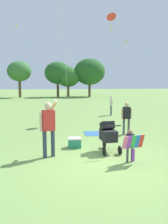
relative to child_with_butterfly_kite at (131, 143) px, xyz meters
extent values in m
plane|color=#75994C|center=(-0.69, 0.10, -0.58)|extent=(120.00, 120.00, 0.00)
cylinder|color=brown|center=(-7.07, 27.48, 0.58)|extent=(0.36, 0.36, 2.33)
ellipsoid|color=#387033|center=(-7.07, 27.48, 3.06)|extent=(3.29, 2.96, 2.80)
cylinder|color=brown|center=(-1.78, 28.26, 0.40)|extent=(0.36, 0.36, 1.95)
ellipsoid|color=#235623|center=(-1.78, 28.26, 2.88)|extent=(3.76, 3.38, 3.19)
cylinder|color=brown|center=(-0.30, 28.12, 0.19)|extent=(0.36, 0.36, 1.54)
ellipsoid|color=#2D6628|center=(-0.30, 28.12, 2.33)|extent=(3.43, 3.09, 2.92)
cylinder|color=brown|center=(2.89, 28.35, 0.34)|extent=(0.36, 0.36, 1.83)
ellipsoid|color=#235623|center=(2.89, 28.35, 3.07)|extent=(4.53, 4.08, 3.85)
cylinder|color=#4C4C51|center=(0.06, 0.05, -0.34)|extent=(0.07, 0.07, 0.47)
cylinder|color=#4C4C51|center=(-0.08, 0.02, -0.34)|extent=(0.07, 0.07, 0.47)
cube|color=black|center=(-0.01, 0.04, 0.07)|extent=(0.23, 0.17, 0.36)
cylinder|color=#A37556|center=(0.12, 0.06, 0.05)|extent=(0.05, 0.05, 0.32)
cylinder|color=#A37556|center=(-0.13, 0.01, 0.05)|extent=(0.05, 0.05, 0.32)
sphere|color=#A37556|center=(-0.01, 0.04, 0.32)|extent=(0.12, 0.12, 0.12)
cube|color=red|center=(0.28, -0.09, 0.07)|extent=(0.15, 0.16, 0.39)
cube|color=blue|center=(0.15, -0.11, 0.07)|extent=(0.15, 0.16, 0.39)
cube|color=green|center=(0.03, -0.14, 0.07)|extent=(0.15, 0.16, 0.39)
cube|color=purple|center=(-0.09, -0.17, 0.07)|extent=(0.15, 0.16, 0.39)
cube|color=pink|center=(-0.22, -0.19, 0.07)|extent=(0.15, 0.16, 0.39)
cube|color=purple|center=(0.03, -0.16, -0.31)|extent=(0.08, 0.03, 0.36)
cylinder|color=#33384C|center=(-2.46, 0.75, -0.16)|extent=(0.12, 0.12, 0.83)
cylinder|color=#33384C|center=(-2.21, 0.83, -0.16)|extent=(0.12, 0.12, 0.83)
cube|color=red|center=(-2.34, 0.79, 0.57)|extent=(0.42, 0.33, 0.63)
cylinder|color=beige|center=(-2.55, 0.72, 0.53)|extent=(0.09, 0.09, 0.56)
cylinder|color=beige|center=(-2.16, 0.99, 1.00)|extent=(0.25, 0.51, 0.39)
sphere|color=beige|center=(-2.34, 0.79, 1.01)|extent=(0.22, 0.22, 0.22)
cylinder|color=black|center=(-0.45, 1.51, -0.44)|extent=(0.07, 0.28, 0.28)
cylinder|color=black|center=(-0.62, 0.68, -0.44)|extent=(0.07, 0.28, 0.28)
cylinder|color=black|center=(-0.10, 0.74, -0.44)|extent=(0.07, 0.28, 0.28)
cube|color=black|center=(-0.40, 1.09, -0.02)|extent=(0.51, 0.69, 0.36)
cube|color=black|center=(-0.42, 1.22, 0.28)|extent=(0.46, 0.46, 0.35)
cylinder|color=black|center=(-0.35, 0.63, 0.38)|extent=(0.48, 0.09, 0.04)
cylinder|color=silver|center=(-1.75, 2.78, 2.86)|extent=(0.67, 3.69, 6.87)
cone|color=red|center=(1.23, 7.88, 5.52)|extent=(0.63, 0.55, 0.39)
cube|color=yellow|center=(1.27, 7.89, 4.99)|extent=(0.08, 0.03, 0.14)
cube|color=yellow|center=(1.20, 7.84, 4.77)|extent=(0.08, 0.03, 0.14)
cylinder|color=silver|center=(1.07, 6.46, 2.39)|extent=(0.35, 2.86, 5.95)
cube|color=yellow|center=(-6.23, 20.81, 7.68)|extent=(0.21, 0.36, 0.33)
cube|color=yellow|center=(5.10, 17.78, 5.70)|extent=(0.24, 0.29, 0.34)
cylinder|color=#4C4C51|center=(0.84, 3.51, -0.23)|extent=(0.10, 0.10, 0.69)
cylinder|color=#4C4C51|center=(1.05, 3.50, -0.23)|extent=(0.10, 0.10, 0.69)
cube|color=black|center=(0.95, 3.51, 0.38)|extent=(0.31, 0.20, 0.52)
cylinder|color=tan|center=(0.76, 3.51, 0.34)|extent=(0.08, 0.08, 0.46)
cylinder|color=tan|center=(1.14, 3.50, 0.34)|extent=(0.08, 0.08, 0.46)
sphere|color=tan|center=(0.95, 3.51, 0.74)|extent=(0.18, 0.18, 0.18)
cylinder|color=#33384C|center=(1.64, 9.33, -0.25)|extent=(0.10, 0.10, 0.66)
cylinder|color=#33384C|center=(1.61, 9.13, -0.25)|extent=(0.10, 0.10, 0.66)
cube|color=silver|center=(1.62, 9.23, 0.32)|extent=(0.22, 0.31, 0.49)
cylinder|color=beige|center=(1.65, 9.40, 0.29)|extent=(0.07, 0.07, 0.44)
cylinder|color=beige|center=(1.59, 9.05, 0.29)|extent=(0.07, 0.07, 0.44)
sphere|color=beige|center=(1.62, 9.23, 0.67)|extent=(0.17, 0.17, 0.17)
cube|color=#3366B2|center=(-0.28, 3.79, -0.57)|extent=(1.17, 0.91, 0.02)
cube|color=#288466|center=(-1.47, 1.72, -0.43)|extent=(0.44, 0.32, 0.30)
cube|color=white|center=(-1.47, 1.72, -0.25)|extent=(0.45, 0.33, 0.05)
camera|label=1|loc=(-2.10, -6.31, 1.76)|focal=37.71mm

